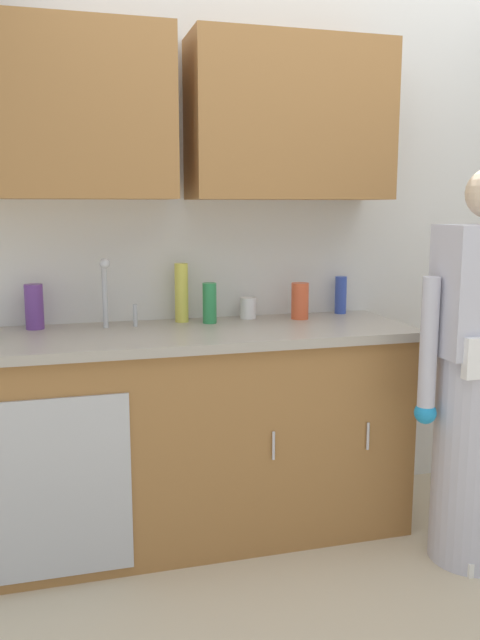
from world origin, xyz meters
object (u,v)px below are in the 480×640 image
bottle_water_tall (300,301)px  bottle_dish_liquid (341,295)px  bottle_water_short (210,303)px  cup_by_sink (248,308)px  bottle_cleaner_spray (34,307)px  sink (118,337)px  bottle_soap (181,293)px  person_at_sink (479,400)px

bottle_water_tall → bottle_dish_liquid: bottle_dish_liquid is taller
bottle_water_short → bottle_water_tall: bearing=-0.3°
bottle_dish_liquid → cup_by_sink: size_ratio=1.84×
bottle_cleaner_spray → bottle_dish_liquid: size_ratio=1.06×
bottle_cleaner_spray → bottle_dish_liquid: (1.46, 0.04, -0.01)m
sink → bottle_dish_liquid: 1.15m
bottle_dish_liquid → bottle_water_short: bearing=-172.1°
cup_by_sink → bottle_water_tall: bearing=-18.3°
bottle_soap → bottle_dish_liquid: bearing=2.0°
bottle_water_tall → bottle_soap: bearing=172.8°
sink → cup_by_sink: sink is taller
bottle_dish_liquid → sink: bearing=-168.3°
bottle_water_tall → cup_by_sink: bottle_water_tall is taller
person_at_sink → bottle_water_short: size_ratio=8.73×
sink → cup_by_sink: (0.64, 0.21, 0.06)m
person_at_sink → sink: bearing=158.8°
bottle_cleaner_spray → bottle_water_tall: bearing=-3.0°
bottle_cleaner_spray → bottle_soap: bottle_soap is taller
person_at_sink → cup_by_sink: (-0.76, 0.75, 0.30)m
bottle_cleaner_spray → bottle_dish_liquid: bottle_cleaner_spray is taller
bottle_water_short → cup_by_sink: bottle_water_short is taller
person_at_sink → bottle_cleaner_spray: 1.92m
bottle_soap → bottle_water_tall: bearing=-7.2°
sink → bottle_water_tall: bearing=8.7°
bottle_soap → sink: bearing=-146.9°
person_at_sink → bottle_cleaner_spray: bearing=157.0°
person_at_sink → bottle_water_tall: size_ratio=9.40×
sink → bottle_water_short: sink is taller
bottle_water_short → bottle_dish_liquid: same height
bottle_soap → bottle_dish_liquid: bottle_soap is taller
bottle_soap → bottle_dish_liquid: (0.81, 0.03, -0.04)m
bottle_soap → bottle_dish_liquid: size_ratio=1.47×
sink → bottle_water_short: 0.46m
person_at_sink → bottle_dish_liquid: person_at_sink is taller
sink → person_at_sink: size_ratio=0.31×
sink → bottle_water_tall: 0.89m
bottle_cleaner_spray → bottle_dish_liquid: 1.46m
bottle_cleaner_spray → bottle_water_short: (0.77, -0.06, -0.01)m
bottle_water_short → bottle_soap: (-0.12, 0.07, 0.04)m
bottle_water_tall → bottle_water_short: (-0.44, 0.00, 0.01)m
bottle_cleaner_spray → bottle_water_short: 0.77m
bottle_cleaner_spray → cup_by_sink: bottle_cleaner_spray is taller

